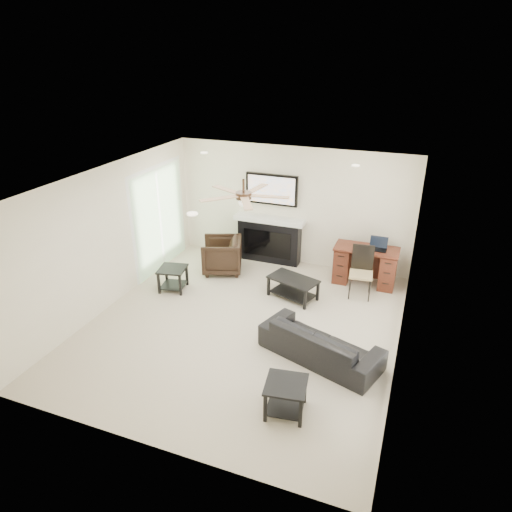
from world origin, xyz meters
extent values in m
plane|color=beige|center=(0.00, 0.00, 0.00)|extent=(5.50, 5.50, 0.00)
cube|color=white|center=(0.00, 0.00, 2.50)|extent=(5.00, 5.50, 0.04)
cube|color=#EEE6CA|center=(0.00, 2.75, 1.25)|extent=(5.00, 0.04, 2.50)
cube|color=#EEE6CA|center=(0.00, -2.75, 1.25)|extent=(5.00, 0.04, 2.50)
cube|color=#EEE6CA|center=(-2.50, 0.00, 1.25)|extent=(0.04, 5.50, 2.50)
cube|color=#EEE6CA|center=(2.50, 0.00, 1.25)|extent=(0.04, 5.50, 2.50)
cube|color=white|center=(2.45, 0.10, 1.23)|extent=(0.04, 5.10, 2.40)
cube|color=#93BC89|center=(-2.46, 1.55, 1.05)|extent=(0.04, 1.80, 2.10)
cylinder|color=#382619|center=(0.00, 0.10, 2.25)|extent=(1.40, 1.40, 0.30)
imported|color=black|center=(1.42, -0.40, 0.27)|extent=(1.97, 1.28, 0.54)
imported|color=black|center=(-1.18, 1.75, 0.36)|extent=(1.01, 1.00, 0.72)
cube|color=black|center=(0.52, 1.20, 0.20)|extent=(1.01, 0.76, 0.40)
cube|color=black|center=(1.27, -1.65, 0.23)|extent=(0.59, 0.59, 0.45)
cube|color=black|center=(-1.73, 0.70, 0.23)|extent=(0.59, 0.59, 0.45)
cube|color=black|center=(-0.44, 2.58, 0.95)|extent=(1.52, 0.34, 1.91)
cube|color=#3B160E|center=(1.67, 2.26, 0.38)|extent=(1.22, 0.56, 0.76)
cube|color=black|center=(1.67, 1.71, 0.48)|extent=(0.47, 0.48, 0.97)
cube|color=black|center=(1.87, 2.24, 0.88)|extent=(0.33, 0.24, 0.23)
camera|label=1|loc=(2.51, -6.00, 4.29)|focal=32.00mm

